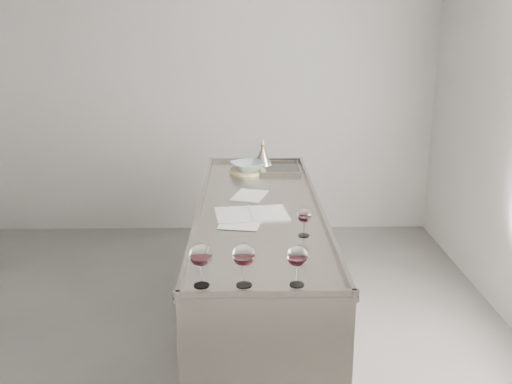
{
  "coord_description": "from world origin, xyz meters",
  "views": [
    {
      "loc": [
        0.42,
        -3.02,
        2.03
      ],
      "look_at": [
        0.48,
        0.36,
        1.02
      ],
      "focal_mm": 40.0,
      "sensor_mm": 36.0,
      "label": 1
    }
  ],
  "objects_px": {
    "wine_glass_small": "(304,216)",
    "counter": "(259,277)",
    "ceramic_bowl": "(248,166)",
    "wine_funnel": "(263,157)",
    "notebook": "(252,214)",
    "wine_glass_right": "(298,257)",
    "wine_glass_left": "(201,256)",
    "wine_glass_middle": "(244,256)"
  },
  "relations": [
    {
      "from": "wine_glass_small",
      "to": "counter",
      "type": "bearing_deg",
      "value": 114.69
    },
    {
      "from": "ceramic_bowl",
      "to": "wine_funnel",
      "type": "distance_m",
      "value": 0.26
    },
    {
      "from": "notebook",
      "to": "wine_glass_right",
      "type": "bearing_deg",
      "value": -85.64
    },
    {
      "from": "wine_glass_left",
      "to": "wine_glass_middle",
      "type": "distance_m",
      "value": 0.18
    },
    {
      "from": "ceramic_bowl",
      "to": "notebook",
      "type": "bearing_deg",
      "value": -88.83
    },
    {
      "from": "wine_glass_small",
      "to": "wine_funnel",
      "type": "height_order",
      "value": "wine_funnel"
    },
    {
      "from": "wine_glass_right",
      "to": "wine_glass_left",
      "type": "bearing_deg",
      "value": 180.0
    },
    {
      "from": "ceramic_bowl",
      "to": "wine_glass_small",
      "type": "bearing_deg",
      "value": -77.58
    },
    {
      "from": "wine_glass_middle",
      "to": "wine_glass_right",
      "type": "xyz_separation_m",
      "value": [
        0.23,
        -0.0,
        -0.01
      ]
    },
    {
      "from": "wine_glass_left",
      "to": "wine_glass_middle",
      "type": "xyz_separation_m",
      "value": [
        0.18,
        0.0,
        -0.0
      ]
    },
    {
      "from": "wine_glass_small",
      "to": "wine_glass_left",
      "type": "bearing_deg",
      "value": -130.29
    },
    {
      "from": "wine_glass_right",
      "to": "wine_funnel",
      "type": "relative_size",
      "value": 0.87
    },
    {
      "from": "counter",
      "to": "ceramic_bowl",
      "type": "bearing_deg",
      "value": 94.68
    },
    {
      "from": "counter",
      "to": "wine_glass_middle",
      "type": "height_order",
      "value": "wine_glass_middle"
    },
    {
      "from": "wine_glass_middle",
      "to": "wine_funnel",
      "type": "distance_m",
      "value": 2.17
    },
    {
      "from": "counter",
      "to": "wine_funnel",
      "type": "relative_size",
      "value": 11.49
    },
    {
      "from": "notebook",
      "to": "wine_funnel",
      "type": "distance_m",
      "value": 1.23
    },
    {
      "from": "wine_glass_middle",
      "to": "notebook",
      "type": "distance_m",
      "value": 0.94
    },
    {
      "from": "ceramic_bowl",
      "to": "wine_funnel",
      "type": "height_order",
      "value": "wine_funnel"
    },
    {
      "from": "wine_glass_small",
      "to": "wine_funnel",
      "type": "bearing_deg",
      "value": 96.28
    },
    {
      "from": "wine_glass_small",
      "to": "wine_glass_right",
      "type": "bearing_deg",
      "value": -98.52
    },
    {
      "from": "ceramic_bowl",
      "to": "wine_glass_left",
      "type": "bearing_deg",
      "value": -96.09
    },
    {
      "from": "wine_glass_left",
      "to": "notebook",
      "type": "bearing_deg",
      "value": 76.38
    },
    {
      "from": "wine_glass_right",
      "to": "wine_glass_small",
      "type": "xyz_separation_m",
      "value": [
        0.09,
        0.59,
        -0.02
      ]
    },
    {
      "from": "ceramic_bowl",
      "to": "wine_funnel",
      "type": "relative_size",
      "value": 1.16
    },
    {
      "from": "notebook",
      "to": "wine_funnel",
      "type": "relative_size",
      "value": 2.13
    },
    {
      "from": "wine_glass_left",
      "to": "wine_glass_right",
      "type": "bearing_deg",
      "value": 0.0
    },
    {
      "from": "counter",
      "to": "wine_glass_small",
      "type": "relative_size",
      "value": 15.59
    },
    {
      "from": "counter",
      "to": "wine_glass_middle",
      "type": "bearing_deg",
      "value": -94.88
    },
    {
      "from": "counter",
      "to": "ceramic_bowl",
      "type": "height_order",
      "value": "ceramic_bowl"
    },
    {
      "from": "wine_glass_right",
      "to": "wine_glass_middle",
      "type": "bearing_deg",
      "value": 180.0
    },
    {
      "from": "wine_glass_right",
      "to": "wine_glass_small",
      "type": "distance_m",
      "value": 0.6
    },
    {
      "from": "counter",
      "to": "wine_glass_left",
      "type": "xyz_separation_m",
      "value": [
        -0.28,
        -1.08,
        0.6
      ]
    },
    {
      "from": "wine_glass_left",
      "to": "notebook",
      "type": "distance_m",
      "value": 0.97
    },
    {
      "from": "wine_glass_small",
      "to": "notebook",
      "type": "bearing_deg",
      "value": 128.76
    },
    {
      "from": "wine_glass_right",
      "to": "ceramic_bowl",
      "type": "distance_m",
      "value": 1.94
    },
    {
      "from": "ceramic_bowl",
      "to": "counter",
      "type": "bearing_deg",
      "value": -85.32
    },
    {
      "from": "notebook",
      "to": "wine_glass_left",
      "type": "bearing_deg",
      "value": -110.55
    },
    {
      "from": "wine_glass_left",
      "to": "ceramic_bowl",
      "type": "xyz_separation_m",
      "value": [
        0.21,
        1.93,
        -0.09
      ]
    },
    {
      "from": "counter",
      "to": "wine_glass_right",
      "type": "bearing_deg",
      "value": -82.78
    },
    {
      "from": "wine_glass_left",
      "to": "wine_glass_small",
      "type": "xyz_separation_m",
      "value": [
        0.5,
        0.59,
        -0.03
      ]
    },
    {
      "from": "wine_glass_left",
      "to": "ceramic_bowl",
      "type": "relative_size",
      "value": 0.79
    }
  ]
}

